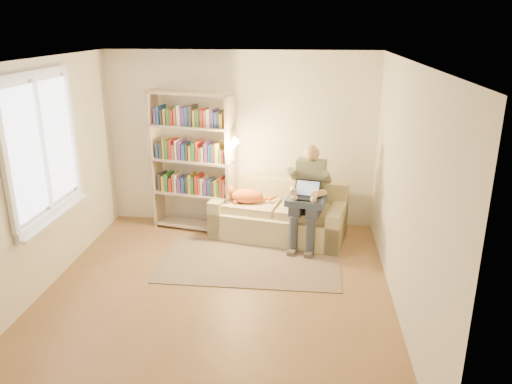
# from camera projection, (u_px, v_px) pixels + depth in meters

# --- Properties ---
(floor) EXTENTS (4.50, 4.50, 0.00)m
(floor) POSITION_uv_depth(u_px,v_px,m) (216.00, 294.00, 5.73)
(floor) COLOR brown
(floor) RESTS_ON ground
(ceiling) EXTENTS (4.00, 4.50, 0.02)m
(ceiling) POSITION_uv_depth(u_px,v_px,m) (209.00, 61.00, 4.90)
(ceiling) COLOR white
(ceiling) RESTS_ON wall_back
(wall_left) EXTENTS (0.02, 4.50, 2.60)m
(wall_left) POSITION_uv_depth(u_px,v_px,m) (35.00, 181.00, 5.51)
(wall_left) COLOR silver
(wall_left) RESTS_ON floor
(wall_right) EXTENTS (0.02, 4.50, 2.60)m
(wall_right) POSITION_uv_depth(u_px,v_px,m) (405.00, 193.00, 5.12)
(wall_right) COLOR silver
(wall_right) RESTS_ON floor
(wall_back) EXTENTS (4.00, 0.02, 2.60)m
(wall_back) POSITION_uv_depth(u_px,v_px,m) (241.00, 140.00, 7.43)
(wall_back) COLOR silver
(wall_back) RESTS_ON floor
(wall_front) EXTENTS (4.00, 0.02, 2.60)m
(wall_front) POSITION_uv_depth(u_px,v_px,m) (149.00, 296.00, 3.19)
(wall_front) COLOR silver
(wall_front) RESTS_ON floor
(window) EXTENTS (0.12, 1.52, 1.69)m
(window) POSITION_uv_depth(u_px,v_px,m) (47.00, 170.00, 5.67)
(window) COLOR white
(window) RESTS_ON wall_left
(sofa) EXTENTS (2.00, 1.21, 0.79)m
(sofa) POSITION_uv_depth(u_px,v_px,m) (279.00, 217.00, 7.22)
(sofa) COLOR tan
(sofa) RESTS_ON floor
(person) EXTENTS (0.51, 0.69, 1.40)m
(person) POSITION_uv_depth(u_px,v_px,m) (309.00, 191.00, 6.80)
(person) COLOR #676E59
(person) RESTS_ON sofa
(cat) EXTENTS (0.71, 0.33, 0.26)m
(cat) POSITION_uv_depth(u_px,v_px,m) (246.00, 195.00, 7.14)
(cat) COLOR orange
(cat) RESTS_ON sofa
(blanket) EXTENTS (0.58, 0.51, 0.09)m
(blanket) POSITION_uv_depth(u_px,v_px,m) (306.00, 201.00, 6.70)
(blanket) COLOR #2B374B
(blanket) RESTS_ON person
(laptop) EXTENTS (0.39, 0.36, 0.27)m
(laptop) POSITION_uv_depth(u_px,v_px,m) (306.00, 193.00, 6.68)
(laptop) COLOR black
(laptop) RESTS_ON blanket
(bookshelf) EXTENTS (1.35, 0.65, 2.07)m
(bookshelf) POSITION_uv_depth(u_px,v_px,m) (192.00, 155.00, 7.22)
(bookshelf) COLOR #BCA68E
(bookshelf) RESTS_ON floor
(rug) EXTENTS (2.31, 1.37, 0.01)m
(rug) POSITION_uv_depth(u_px,v_px,m) (250.00, 262.00, 6.49)
(rug) COLOR #7E6A5B
(rug) RESTS_ON floor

